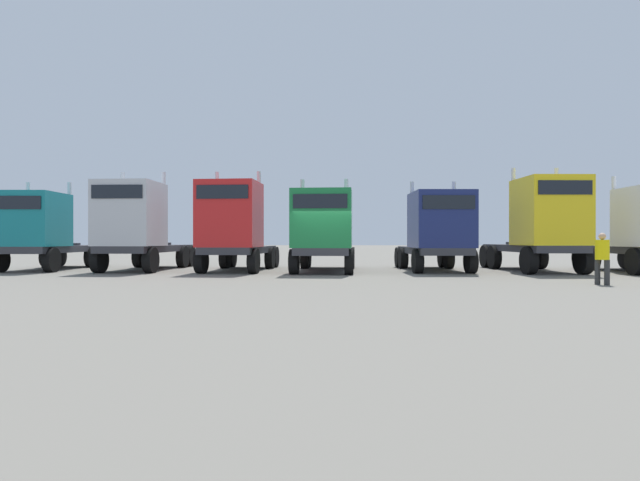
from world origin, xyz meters
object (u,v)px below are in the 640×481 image
Objects in this scene: semi_truck_teal at (41,230)px; semi_truck_green at (324,231)px; semi_truck_red at (234,226)px; semi_truck_silver at (137,226)px; semi_truck_navy at (438,230)px; semi_truck_yellow at (543,224)px; visitor_in_hivis at (602,255)px.

semi_truck_green is at bearing 83.38° from semi_truck_teal.
semi_truck_silver is at bearing -90.53° from semi_truck_red.
semi_truck_navy is (4.92, 0.96, 0.06)m from semi_truck_green.
semi_truck_green is (8.26, -0.29, -0.25)m from semi_truck_silver.
semi_truck_silver is at bearing -93.51° from semi_truck_yellow.
semi_truck_silver is at bearing 83.71° from semi_truck_teal.
semi_truck_silver is at bearing -91.59° from semi_truck_navy.
semi_truck_red is at bearing 87.51° from semi_truck_silver.
semi_truck_yellow is at bearing 90.49° from semi_truck_silver.
semi_truck_navy is at bearing 96.32° from semi_truck_red.
semi_truck_yellow is (13.16, 0.52, 0.09)m from semi_truck_red.
semi_truck_teal is 8.87m from semi_truck_red.
semi_truck_red is at bearing 83.63° from semi_truck_teal.
semi_truck_teal is at bearing -94.08° from semi_truck_yellow.
semi_truck_green is (12.75, -0.41, -0.06)m from semi_truck_teal.
semi_truck_green is at bearing -83.44° from semi_truck_navy.
semi_truck_red is 13.91m from visitor_in_hivis.
semi_truck_silver is 1.09× the size of semi_truck_red.
semi_truck_silver reaches higher than semi_truck_teal.
semi_truck_red is at bearing -62.72° from visitor_in_hivis.
visitor_in_hivis is (21.69, -5.53, -0.88)m from semi_truck_teal.
semi_truck_navy is at bearing 87.01° from semi_truck_teal.
semi_truck_yellow reaches higher than semi_truck_teal.
semi_truck_red is 8.84m from semi_truck_navy.
visitor_in_hivis is (17.20, -5.41, -1.08)m from semi_truck_silver.
semi_truck_navy is at bearing 92.09° from semi_truck_silver.
semi_truck_teal is at bearing -90.44° from semi_truck_red.
semi_truck_yellow is at bearing 93.43° from semi_truck_red.
semi_truck_red is 3.70× the size of visitor_in_hivis.
visitor_in_hivis is (4.02, -6.08, -0.89)m from semi_truck_navy.
semi_truck_yellow is 5.93m from visitor_in_hivis.
semi_truck_silver reaches higher than semi_truck_green.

